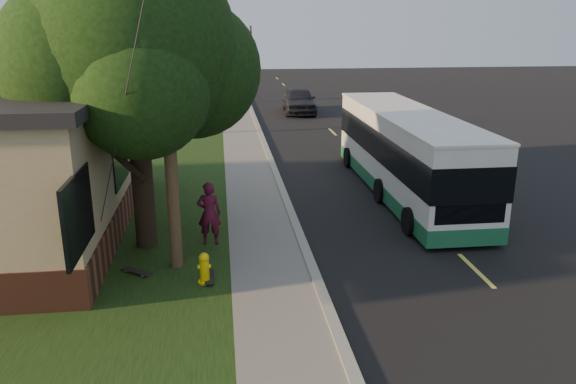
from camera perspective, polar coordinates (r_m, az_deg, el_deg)
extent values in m
plane|color=black|center=(13.51, 2.81, -8.83)|extent=(120.00, 120.00, 0.00)
cube|color=black|center=(23.56, 8.35, 2.39)|extent=(8.00, 80.00, 0.01)
cube|color=gray|center=(22.83, -1.38, 2.24)|extent=(0.25, 80.00, 0.12)
cube|color=slate|center=(22.77, -3.89, 2.11)|extent=(2.00, 80.00, 0.08)
cube|color=black|center=(22.87, -12.68, 1.78)|extent=(5.00, 80.00, 0.07)
cylinder|color=yellow|center=(13.21, -8.47, -8.00)|extent=(0.22, 0.22, 0.55)
sphere|color=yellow|center=(13.07, -8.54, -6.62)|extent=(0.24, 0.24, 0.24)
cylinder|color=yellow|center=(13.15, -8.50, -7.50)|extent=(0.30, 0.10, 0.10)
cylinder|color=yellow|center=(13.15, -8.50, -7.50)|extent=(0.10, 0.18, 0.10)
cylinder|color=yellow|center=(13.32, -8.43, -8.99)|extent=(0.32, 0.32, 0.04)
cylinder|color=#473321|center=(13.09, -12.31, 10.87)|extent=(0.30, 0.30, 9.00)
cylinder|color=#2D2D30|center=(12.24, -16.75, 6.48)|extent=(2.52, 3.21, 7.60)
cylinder|color=black|center=(15.12, -14.63, 1.83)|extent=(0.56, 0.56, 4.00)
sphere|color=black|center=(14.64, -15.59, 14.01)|extent=(5.20, 5.20, 5.20)
sphere|color=black|center=(15.14, -9.72, 12.18)|extent=(3.60, 3.60, 3.60)
sphere|color=black|center=(14.48, -20.52, 12.35)|extent=(3.80, 3.80, 3.80)
sphere|color=black|center=(13.38, -14.78, 9.96)|extent=(3.20, 3.20, 3.20)
sphere|color=black|center=(16.10, -17.18, 15.53)|extent=(3.40, 3.40, 3.40)
sphere|color=black|center=(15.72, -11.84, 18.08)|extent=(3.00, 3.00, 3.00)
cylinder|color=black|center=(30.29, -9.60, 8.90)|extent=(0.24, 0.24, 3.30)
cylinder|color=black|center=(30.11, -9.75, 12.01)|extent=(1.38, 0.57, 2.01)
cylinder|color=black|center=(30.11, -9.75, 12.01)|extent=(0.74, 1.21, 1.58)
cylinder|color=black|center=(30.11, -9.75, 12.01)|extent=(0.65, 1.05, 1.95)
cylinder|color=black|center=(30.11, -9.75, 12.01)|extent=(1.28, 0.53, 1.33)
cylinder|color=black|center=(30.11, -9.75, 12.01)|extent=(0.75, 1.21, 1.70)
cylinder|color=black|center=(42.20, -8.24, 11.02)|extent=(0.24, 0.24, 3.03)
cylinder|color=black|center=(42.08, -8.33, 13.07)|extent=(1.38, 0.57, 2.01)
cylinder|color=black|center=(42.08, -8.33, 13.07)|extent=(0.74, 1.21, 1.58)
cylinder|color=black|center=(42.08, -8.33, 13.07)|extent=(0.65, 1.05, 1.95)
cylinder|color=black|center=(42.08, -8.33, 13.07)|extent=(1.28, 0.53, 1.33)
cylinder|color=black|center=(42.08, -8.33, 13.07)|extent=(0.75, 1.21, 1.70)
cylinder|color=#2D2D30|center=(46.15, -3.76, 13.11)|extent=(0.16, 0.16, 5.50)
imported|color=black|center=(46.07, -3.80, 15.29)|extent=(0.18, 0.22, 1.10)
cube|color=silver|center=(19.94, 11.89, 4.38)|extent=(2.22, 10.67, 2.40)
cube|color=#1C633A|center=(20.25, 11.68, 0.95)|extent=(2.24, 10.69, 0.49)
cube|color=black|center=(19.91, 11.93, 4.88)|extent=(2.26, 10.71, 0.98)
cube|color=black|center=(15.22, 18.14, -0.56)|extent=(1.92, 0.06, 1.42)
cube|color=yellow|center=(14.93, 18.54, 3.85)|extent=(1.42, 0.06, 0.31)
cube|color=#FFF2CC|center=(15.28, 15.53, -4.33)|extent=(0.22, 0.04, 0.13)
cube|color=#FFF2CC|center=(15.82, 20.01, -4.00)|extent=(0.22, 0.04, 0.13)
cube|color=silver|center=(19.72, 12.11, 7.84)|extent=(2.27, 10.72, 0.08)
cylinder|color=black|center=(16.37, 12.24, -2.93)|extent=(0.25, 0.82, 0.82)
cylinder|color=black|center=(17.22, 19.26, -2.52)|extent=(0.25, 0.82, 0.82)
cylinder|color=black|center=(19.10, 9.35, 0.13)|extent=(0.25, 0.82, 0.82)
cylinder|color=black|center=(19.83, 15.53, 0.36)|extent=(0.25, 0.82, 0.82)
cylinder|color=black|center=(23.59, 6.15, 3.51)|extent=(0.25, 0.82, 0.82)
cylinder|color=black|center=(24.18, 11.31, 3.61)|extent=(0.25, 0.82, 0.82)
imported|color=#511025|center=(15.19, -8.01, -2.15)|extent=(0.66, 0.46, 1.74)
cube|color=black|center=(13.44, -7.99, -8.49)|extent=(0.23, 0.86, 0.02)
cylinder|color=silver|center=(13.19, -7.97, -9.21)|extent=(0.19, 0.06, 0.05)
cylinder|color=silver|center=(13.72, -8.00, -8.12)|extent=(0.19, 0.06, 0.05)
cube|color=black|center=(14.06, -15.14, -7.76)|extent=(0.78, 0.64, 0.02)
cylinder|color=silver|center=(13.89, -14.27, -8.18)|extent=(0.15, 0.18, 0.05)
cylinder|color=silver|center=(14.26, -15.96, -7.64)|extent=(0.15, 0.18, 0.05)
cube|color=black|center=(22.66, -24.28, 2.07)|extent=(1.37, 1.08, 1.17)
cube|color=black|center=(22.53, -24.48, 3.60)|extent=(1.42, 1.13, 0.08)
imported|color=black|center=(37.51, 1.12, 9.33)|extent=(2.27, 5.11, 1.71)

